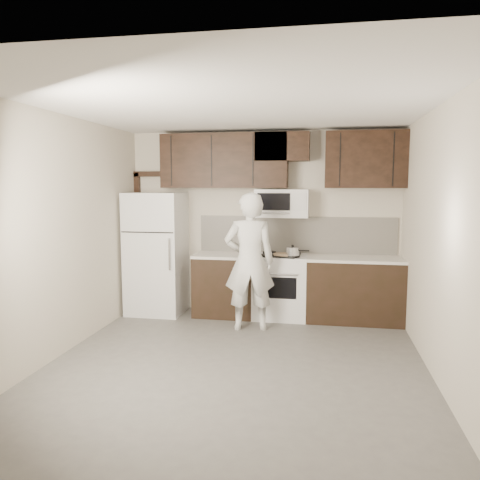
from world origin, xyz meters
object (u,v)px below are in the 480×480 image
(refrigerator, at_px, (157,253))
(person, at_px, (249,262))
(microwave, at_px, (282,203))
(stove, at_px, (280,286))

(refrigerator, xyz_separation_m, person, (1.50, -0.58, 0.01))
(microwave, relative_size, person, 0.42)
(refrigerator, distance_m, person, 1.60)
(stove, bearing_deg, refrigerator, -178.49)
(refrigerator, height_order, person, person)
(stove, xyz_separation_m, refrigerator, (-1.85, -0.05, 0.44))
(person, bearing_deg, refrigerator, -32.30)
(stove, height_order, person, person)
(stove, distance_m, person, 0.85)
(microwave, xyz_separation_m, person, (-0.35, -0.74, -0.74))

